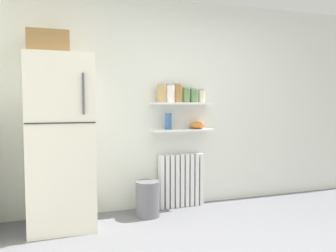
# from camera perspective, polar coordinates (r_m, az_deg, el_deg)

# --- Properties ---
(back_wall) EXTENTS (7.04, 0.10, 2.60)m
(back_wall) POSITION_cam_1_polar(r_m,az_deg,el_deg) (4.33, 1.84, 3.77)
(back_wall) COLOR silver
(back_wall) RESTS_ON ground_plane
(refrigerator) EXTENTS (0.66, 0.69, 2.02)m
(refrigerator) POSITION_cam_1_polar(r_m,az_deg,el_deg) (3.69, -17.81, -1.87)
(refrigerator) COLOR silver
(refrigerator) RESTS_ON ground_plane
(radiator) EXTENTS (0.58, 0.12, 0.67)m
(radiator) POSITION_cam_1_polar(r_m,az_deg,el_deg) (4.31, 2.24, -9.18)
(radiator) COLOR white
(radiator) RESTS_ON ground_plane
(wall_shelf_lower) EXTENTS (0.77, 0.22, 0.02)m
(wall_shelf_lower) POSITION_cam_1_polar(r_m,az_deg,el_deg) (4.19, 2.41, -0.69)
(wall_shelf_lower) COLOR white
(wall_shelf_upper) EXTENTS (0.77, 0.22, 0.02)m
(wall_shelf_upper) POSITION_cam_1_polar(r_m,az_deg,el_deg) (4.17, 2.42, 3.85)
(wall_shelf_upper) COLOR white
(storage_jar_0) EXTENTS (0.11, 0.11, 0.22)m
(storage_jar_0) POSITION_cam_1_polar(r_m,az_deg,el_deg) (4.09, -1.03, 5.57)
(storage_jar_0) COLOR tan
(storage_jar_0) RESTS_ON wall_shelf_upper
(storage_jar_1) EXTENTS (0.12, 0.12, 0.22)m
(storage_jar_1) POSITION_cam_1_polar(r_m,az_deg,el_deg) (4.12, 0.37, 5.57)
(storage_jar_1) COLOR silver
(storage_jar_1) RESTS_ON wall_shelf_upper
(storage_jar_2) EXTENTS (0.11, 0.11, 0.23)m
(storage_jar_2) POSITION_cam_1_polar(r_m,az_deg,el_deg) (4.16, 1.74, 5.61)
(storage_jar_2) COLOR olive
(storage_jar_2) RESTS_ON wall_shelf_upper
(storage_jar_3) EXTENTS (0.10, 0.10, 0.19)m
(storage_jar_3) POSITION_cam_1_polar(r_m,az_deg,el_deg) (4.19, 3.10, 5.31)
(storage_jar_3) COLOR #5B7F4C
(storage_jar_3) RESTS_ON wall_shelf_upper
(storage_jar_4) EXTENTS (0.11, 0.11, 0.18)m
(storage_jar_4) POSITION_cam_1_polar(r_m,az_deg,el_deg) (4.23, 4.43, 5.20)
(storage_jar_4) COLOR #5B7F4C
(storage_jar_4) RESTS_ON wall_shelf_upper
(storage_jar_5) EXTENTS (0.08, 0.08, 0.17)m
(storage_jar_5) POSITION_cam_1_polar(r_m,az_deg,el_deg) (4.28, 5.73, 5.12)
(storage_jar_5) COLOR beige
(storage_jar_5) RESTS_ON wall_shelf_upper
(vase) EXTENTS (0.08, 0.08, 0.20)m
(vase) POSITION_cam_1_polar(r_m,az_deg,el_deg) (4.12, 0.05, 0.80)
(vase) COLOR #38609E
(vase) RESTS_ON wall_shelf_lower
(shelf_bowl) EXTENTS (0.20, 0.20, 0.09)m
(shelf_bowl) POSITION_cam_1_polar(r_m,az_deg,el_deg) (4.26, 4.98, 0.15)
(shelf_bowl) COLOR orange
(shelf_bowl) RESTS_ON wall_shelf_lower
(trash_bin) EXTENTS (0.27, 0.27, 0.41)m
(trash_bin) POSITION_cam_1_polar(r_m,az_deg,el_deg) (3.98, -3.47, -12.22)
(trash_bin) COLOR slate
(trash_bin) RESTS_ON ground_plane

